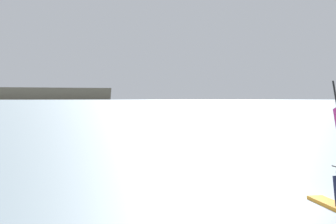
{
  "coord_description": "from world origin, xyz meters",
  "views": [
    {
      "loc": [
        -7.58,
        -13.69,
        3.46
      ],
      "look_at": [
        -2.65,
        6.15,
        2.84
      ],
      "focal_mm": 49.89,
      "sensor_mm": 36.0,
      "label": 1
    }
  ],
  "objects": [
    {
      "name": "ground_plane",
      "position": [
        0.0,
        0.0,
        0.0
      ],
      "size": [
        4000.0,
        4000.0,
        0.0
      ],
      "primitive_type": "plane",
      "color": "gray"
    },
    {
      "name": "distant_headland",
      "position": [
        -65.29,
        1127.26,
        12.4
      ],
      "size": [
        1080.27,
        395.31,
        24.8
      ],
      "primitive_type": "cube",
      "rotation": [
        0.0,
        0.0,
        0.08
      ],
      "color": "#756B56",
      "rests_on": "ground_plane"
    }
  ]
}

